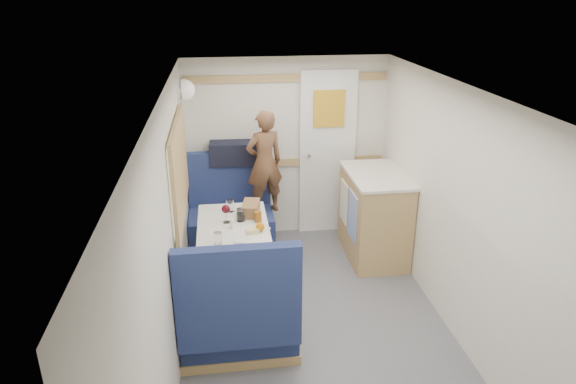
{
  "coord_description": "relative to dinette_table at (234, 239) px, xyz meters",
  "views": [
    {
      "loc": [
        -0.72,
        -3.13,
        2.67
      ],
      "look_at": [
        -0.17,
        0.9,
        1.03
      ],
      "focal_mm": 32.0,
      "sensor_mm": 36.0,
      "label": 1
    }
  ],
  "objects": [
    {
      "name": "floor",
      "position": [
        0.65,
        -1.0,
        -0.57
      ],
      "size": [
        4.5,
        4.5,
        0.0
      ],
      "primitive_type": "plane",
      "color": "#515156",
      "rests_on": "ground"
    },
    {
      "name": "ceiling",
      "position": [
        0.65,
        -1.0,
        1.43
      ],
      "size": [
        4.5,
        4.5,
        0.0
      ],
      "primitive_type": "plane",
      "rotation": [
        3.14,
        0.0,
        0.0
      ],
      "color": "silver",
      "rests_on": "wall_back"
    },
    {
      "name": "wall_back",
      "position": [
        0.65,
        1.25,
        0.43
      ],
      "size": [
        2.2,
        0.02,
        2.0
      ],
      "primitive_type": "cube",
      "color": "silver",
      "rests_on": "floor"
    },
    {
      "name": "wall_left",
      "position": [
        -0.45,
        -1.0,
        0.43
      ],
      "size": [
        0.02,
        4.5,
        2.0
      ],
      "primitive_type": "cube",
      "color": "silver",
      "rests_on": "floor"
    },
    {
      "name": "wall_right",
      "position": [
        1.75,
        -1.0,
        0.43
      ],
      "size": [
        0.02,
        4.5,
        2.0
      ],
      "primitive_type": "cube",
      "color": "silver",
      "rests_on": "floor"
    },
    {
      "name": "oak_trim_low",
      "position": [
        0.65,
        1.23,
        0.28
      ],
      "size": [
        2.15,
        0.02,
        0.08
      ],
      "primitive_type": "cube",
      "color": "#A8824C",
      "rests_on": "wall_back"
    },
    {
      "name": "oak_trim_high",
      "position": [
        0.65,
        1.23,
        1.21
      ],
      "size": [
        2.15,
        0.02,
        0.08
      ],
      "primitive_type": "cube",
      "color": "#A8824C",
      "rests_on": "wall_back"
    },
    {
      "name": "side_window",
      "position": [
        -0.43,
        0.0,
        0.68
      ],
      "size": [
        0.04,
        1.3,
        0.72
      ],
      "primitive_type": "cube",
      "color": "#B6BCA0",
      "rests_on": "wall_left"
    },
    {
      "name": "rear_door",
      "position": [
        1.1,
        1.22,
        0.41
      ],
      "size": [
        0.62,
        0.12,
        1.86
      ],
      "color": "white",
      "rests_on": "wall_back"
    },
    {
      "name": "dinette_table",
      "position": [
        0.0,
        0.0,
        0.0
      ],
      "size": [
        0.62,
        0.92,
        0.72
      ],
      "color": "white",
      "rests_on": "floor"
    },
    {
      "name": "bench_far",
      "position": [
        -0.0,
        0.86,
        -0.27
      ],
      "size": [
        0.9,
        0.59,
        1.05
      ],
      "color": "#17184C",
      "rests_on": "floor"
    },
    {
      "name": "bench_near",
      "position": [
        -0.0,
        -0.86,
        -0.27
      ],
      "size": [
        0.9,
        0.59,
        1.05
      ],
      "color": "#17184C",
      "rests_on": "floor"
    },
    {
      "name": "ledge",
      "position": [
        -0.0,
        1.12,
        0.31
      ],
      "size": [
        0.9,
        0.14,
        0.04
      ],
      "primitive_type": "cube",
      "color": "#A8824C",
      "rests_on": "bench_far"
    },
    {
      "name": "dome_light",
      "position": [
        -0.39,
        0.85,
        1.18
      ],
      "size": [
        0.2,
        0.2,
        0.2
      ],
      "primitive_type": "sphere",
      "color": "white",
      "rests_on": "wall_left"
    },
    {
      "name": "galley_counter",
      "position": [
        1.47,
        0.55,
        -0.1
      ],
      "size": [
        0.57,
        0.92,
        0.92
      ],
      "color": "#A8824C",
      "rests_on": "floor"
    },
    {
      "name": "person",
      "position": [
        0.36,
        0.84,
        0.43
      ],
      "size": [
        0.46,
        0.37,
        1.09
      ],
      "primitive_type": "imported",
      "rotation": [
        0.0,
        0.0,
        3.46
      ],
      "color": "brown",
      "rests_on": "bench_far"
    },
    {
      "name": "duffel_bag",
      "position": [
        0.06,
        1.12,
        0.45
      ],
      "size": [
        0.51,
        0.26,
        0.24
      ],
      "primitive_type": "cube",
      "rotation": [
        0.0,
        0.0,
        -0.05
      ],
      "color": "black",
      "rests_on": "ledge"
    },
    {
      "name": "tray",
      "position": [
        0.16,
        -0.27,
        0.16
      ],
      "size": [
        0.33,
        0.38,
        0.02
      ],
      "primitive_type": "cube",
      "rotation": [
        0.0,
        0.0,
        -0.3
      ],
      "color": "white",
      "rests_on": "dinette_table"
    },
    {
      "name": "orange_fruit",
      "position": [
        0.22,
        -0.22,
        0.21
      ],
      "size": [
        0.08,
        0.08,
        0.08
      ],
      "primitive_type": "sphere",
      "color": "orange",
      "rests_on": "tray"
    },
    {
      "name": "cheese_block",
      "position": [
        0.16,
        -0.24,
        0.19
      ],
      "size": [
        0.12,
        0.08,
        0.04
      ],
      "primitive_type": "cube",
      "rotation": [
        0.0,
        0.0,
        0.16
      ],
      "color": "#E5CD84",
      "rests_on": "tray"
    },
    {
      "name": "wine_glass",
      "position": [
        -0.05,
        0.03,
        0.28
      ],
      "size": [
        0.08,
        0.08,
        0.17
      ],
      "color": "white",
      "rests_on": "dinette_table"
    },
    {
      "name": "tumbler_left",
      "position": [
        -0.13,
        -0.38,
        0.21
      ],
      "size": [
        0.06,
        0.06,
        0.1
      ],
      "primitive_type": "cylinder",
      "color": "silver",
      "rests_on": "dinette_table"
    },
    {
      "name": "tumbler_mid",
      "position": [
        -0.01,
        0.27,
        0.21
      ],
      "size": [
        0.07,
        0.07,
        0.11
      ],
      "primitive_type": "cylinder",
      "color": "silver",
      "rests_on": "dinette_table"
    },
    {
      "name": "tumbler_right",
      "position": [
        0.07,
        0.04,
        0.21
      ],
      "size": [
        0.07,
        0.07,
        0.12
      ],
      "primitive_type": "cylinder",
      "color": "white",
      "rests_on": "dinette_table"
    },
    {
      "name": "beer_glass",
      "position": [
        0.22,
        0.0,
        0.2
      ],
      "size": [
        0.06,
        0.06,
        0.1
      ],
      "primitive_type": "cylinder",
      "color": "brown",
      "rests_on": "dinette_table"
    },
    {
      "name": "pepper_grinder",
      "position": [
        0.07,
        0.05,
        0.2
      ],
      "size": [
        0.03,
        0.03,
        0.09
      ],
      "primitive_type": "cylinder",
      "color": "black",
      "rests_on": "dinette_table"
    },
    {
      "name": "salt_grinder",
      "position": [
        -0.01,
        -0.09,
        0.2
      ],
      "size": [
        0.04,
        0.04,
        0.09
      ],
      "primitive_type": "cylinder",
      "color": "white",
      "rests_on": "dinette_table"
    },
    {
      "name": "bread_loaf",
      "position": [
        0.17,
        0.18,
        0.21
      ],
      "size": [
        0.19,
        0.29,
        0.11
      ],
      "primitive_type": "cube",
      "rotation": [
        0.0,
        0.0,
        -0.19
      ],
      "color": "olive",
      "rests_on": "dinette_table"
    }
  ]
}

